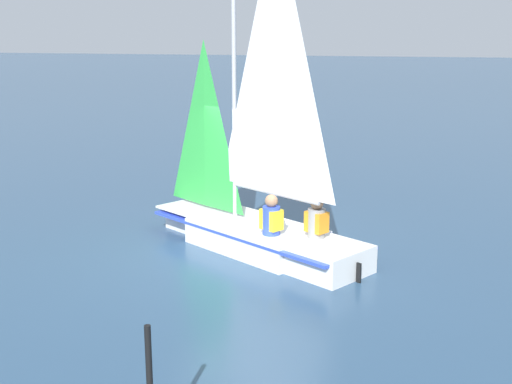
{
  "coord_description": "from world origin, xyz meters",
  "views": [
    {
      "loc": [
        -10.35,
        -3.98,
        3.72
      ],
      "look_at": [
        0.0,
        0.0,
        1.06
      ],
      "focal_mm": 45.0,
      "sensor_mm": 36.0,
      "label": 1
    }
  ],
  "objects": [
    {
      "name": "ground_plane",
      "position": [
        0.0,
        0.0,
        0.0
      ],
      "size": [
        260.0,
        260.0,
        0.0
      ],
      "primitive_type": "plane",
      "color": "#2D4C6B"
    },
    {
      "name": "sailboat_main",
      "position": [
        -0.01,
        -0.02,
        0.82
      ],
      "size": [
        3.06,
        4.55,
        5.87
      ],
      "rotation": [
        0.0,
        0.0,
        1.14
      ],
      "color": "white",
      "rests_on": "ground_plane"
    },
    {
      "name": "sailor_crew",
      "position": [
        -0.34,
        -1.22,
        0.63
      ],
      "size": [
        0.4,
        0.42,
        1.16
      ],
      "rotation": [
        0.0,
        0.0,
        1.14
      ],
      "color": "black",
      "rests_on": "ground_plane"
    },
    {
      "name": "sailor_helm",
      "position": [
        -0.47,
        -0.46,
        0.62
      ],
      "size": [
        0.4,
        0.42,
        1.16
      ],
      "rotation": [
        0.0,
        0.0,
        1.14
      ],
      "color": "black",
      "rests_on": "ground_plane"
    }
  ]
}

